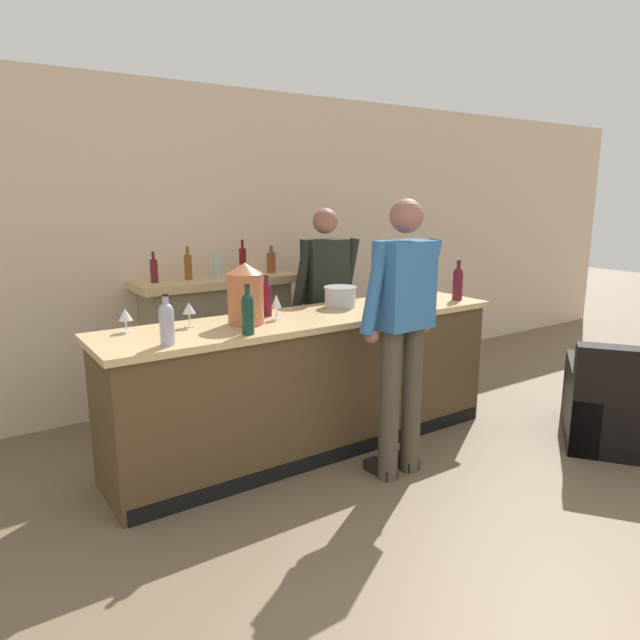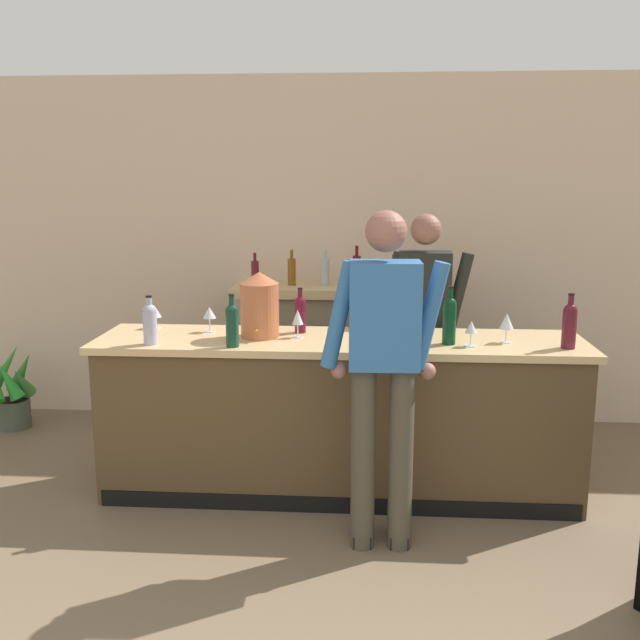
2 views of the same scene
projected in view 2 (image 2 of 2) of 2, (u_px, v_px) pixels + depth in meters
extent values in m
cube|color=beige|center=(333.00, 252.00, 5.74)|extent=(12.00, 0.07, 2.75)
cube|color=#503C23|center=(339.00, 419.00, 4.48)|extent=(2.93, 0.64, 0.95)
cube|color=#D4B37B|center=(339.00, 342.00, 4.38)|extent=(3.00, 0.71, 0.04)
cube|color=black|center=(336.00, 505.00, 4.24)|extent=(2.87, 0.01, 0.10)
cube|color=gray|center=(324.00, 360.00, 5.66)|extent=(1.25, 0.44, 1.07)
cube|color=black|center=(322.00, 385.00, 5.46)|extent=(0.68, 0.02, 0.69)
cube|color=#D4B37B|center=(324.00, 290.00, 5.53)|extent=(1.41, 0.52, 0.07)
cylinder|color=#57191D|center=(255.00, 273.00, 5.54)|extent=(0.06, 0.06, 0.19)
cylinder|color=#57191D|center=(255.00, 257.00, 5.52)|extent=(0.02, 0.02, 0.06)
cylinder|color=brown|center=(292.00, 272.00, 5.52)|extent=(0.06, 0.06, 0.21)
cylinder|color=brown|center=(292.00, 254.00, 5.49)|extent=(0.02, 0.02, 0.07)
cylinder|color=#A4B7B8|center=(325.00, 272.00, 5.50)|extent=(0.07, 0.07, 0.21)
cylinder|color=#A4B7B8|center=(325.00, 255.00, 5.47)|extent=(0.03, 0.03, 0.07)
cylinder|color=#5F0D14|center=(357.00, 271.00, 5.48)|extent=(0.06, 0.06, 0.23)
cylinder|color=#5F0D14|center=(357.00, 251.00, 5.45)|extent=(0.02, 0.02, 0.08)
cylinder|color=brown|center=(394.00, 274.00, 5.47)|extent=(0.08, 0.08, 0.18)
cylinder|color=brown|center=(394.00, 259.00, 5.44)|extent=(0.03, 0.03, 0.06)
cylinder|color=#465041|center=(15.00, 413.00, 5.69)|extent=(0.24, 0.24, 0.23)
cylinder|color=#332319|center=(14.00, 401.00, 5.66)|extent=(0.22, 0.22, 0.02)
cone|color=#387C36|center=(22.00, 381.00, 5.62)|extent=(0.15, 0.28, 0.30)
cone|color=#3B8B36|center=(22.00, 372.00, 5.72)|extent=(0.31, 0.19, 0.38)
cone|color=#348634|center=(4.00, 370.00, 5.70)|extent=(0.31, 0.35, 0.42)
cone|color=green|center=(9.00, 381.00, 5.54)|extent=(0.25, 0.17, 0.33)
cylinder|color=#443F31|center=(401.00, 459.00, 3.77)|extent=(0.13, 0.13, 1.01)
cube|color=black|center=(398.00, 534.00, 3.94)|extent=(0.11, 0.24, 0.07)
cylinder|color=#443F31|center=(363.00, 459.00, 3.78)|extent=(0.13, 0.13, 1.01)
cube|color=black|center=(362.00, 533.00, 3.94)|extent=(0.11, 0.24, 0.07)
cube|color=#3066A0|center=(385.00, 315.00, 3.62)|extent=(0.37, 0.23, 0.55)
cylinder|color=#3066A0|center=(429.00, 316.00, 3.63)|extent=(0.20, 0.08, 0.57)
sphere|color=#935D4E|center=(427.00, 371.00, 3.71)|extent=(0.09, 0.09, 0.09)
cylinder|color=#3066A0|center=(339.00, 315.00, 3.65)|extent=(0.20, 0.08, 0.57)
sphere|color=#935D4E|center=(339.00, 370.00, 3.73)|extent=(0.09, 0.09, 0.09)
sphere|color=#935D4E|center=(386.00, 231.00, 3.54)|extent=(0.21, 0.21, 0.21)
cylinder|color=#4B452D|center=(407.00, 393.00, 5.05)|extent=(0.13, 0.13, 0.93)
cube|color=black|center=(405.00, 454.00, 5.07)|extent=(0.11, 0.25, 0.07)
cylinder|color=#4B452D|center=(435.00, 394.00, 5.03)|extent=(0.13, 0.13, 0.93)
cube|color=black|center=(434.00, 455.00, 5.04)|extent=(0.11, 0.25, 0.07)
cube|color=black|center=(424.00, 291.00, 4.89)|extent=(0.37, 0.24, 0.54)
cylinder|color=black|center=(391.00, 292.00, 4.90)|extent=(0.20, 0.08, 0.57)
sphere|color=#905C4C|center=(390.00, 335.00, 4.94)|extent=(0.09, 0.09, 0.09)
cylinder|color=black|center=(458.00, 293.00, 4.85)|extent=(0.20, 0.08, 0.57)
sphere|color=#905C4C|center=(457.00, 337.00, 4.89)|extent=(0.09, 0.09, 0.09)
sphere|color=#905C4C|center=(426.00, 229.00, 4.81)|extent=(0.21, 0.21, 0.21)
cylinder|color=#BC653F|center=(260.00, 310.00, 4.39)|extent=(0.24, 0.24, 0.34)
cone|color=#BC653F|center=(259.00, 278.00, 4.35)|extent=(0.24, 0.24, 0.07)
cylinder|color=#B29333|center=(256.00, 331.00, 4.27)|extent=(0.02, 0.04, 0.02)
cylinder|color=silver|center=(399.00, 323.00, 4.47)|extent=(0.24, 0.24, 0.14)
cylinder|color=silver|center=(399.00, 311.00, 4.45)|extent=(0.25, 0.25, 0.01)
cylinder|color=#A9A6C2|center=(150.00, 327.00, 4.21)|extent=(0.08, 0.08, 0.20)
sphere|color=#A9A6C2|center=(149.00, 311.00, 4.19)|extent=(0.08, 0.08, 0.08)
cylinder|color=#A9A6C2|center=(149.00, 304.00, 4.18)|extent=(0.03, 0.03, 0.08)
cylinder|color=black|center=(149.00, 296.00, 4.17)|extent=(0.04, 0.04, 0.01)
cylinder|color=#571123|center=(300.00, 317.00, 4.53)|extent=(0.07, 0.07, 0.20)
sphere|color=#571123|center=(300.00, 302.00, 4.51)|extent=(0.07, 0.07, 0.07)
cylinder|color=#571123|center=(300.00, 296.00, 4.50)|extent=(0.03, 0.03, 0.08)
cylinder|color=black|center=(300.00, 289.00, 4.49)|extent=(0.03, 0.03, 0.01)
cylinder|color=#133A2A|center=(232.00, 329.00, 4.14)|extent=(0.08, 0.08, 0.22)
sphere|color=#133A2A|center=(232.00, 310.00, 4.12)|extent=(0.07, 0.07, 0.07)
cylinder|color=#133A2A|center=(232.00, 303.00, 4.11)|extent=(0.03, 0.03, 0.08)
cylinder|color=black|center=(231.00, 295.00, 4.11)|extent=(0.03, 0.03, 0.01)
cylinder|color=#511521|center=(569.00, 329.00, 4.11)|extent=(0.08, 0.08, 0.22)
sphere|color=#511521|center=(570.00, 310.00, 4.09)|extent=(0.08, 0.08, 0.08)
cylinder|color=#511521|center=(571.00, 303.00, 4.08)|extent=(0.03, 0.03, 0.09)
cylinder|color=black|center=(572.00, 294.00, 4.07)|extent=(0.04, 0.04, 0.01)
cylinder|color=#09351B|center=(449.00, 324.00, 4.21)|extent=(0.08, 0.08, 0.24)
sphere|color=#09351B|center=(450.00, 304.00, 4.18)|extent=(0.08, 0.08, 0.08)
cylinder|color=#09351B|center=(450.00, 296.00, 4.18)|extent=(0.03, 0.03, 0.09)
cylinder|color=black|center=(451.00, 287.00, 4.16)|extent=(0.04, 0.04, 0.01)
cylinder|color=silver|center=(210.00, 331.00, 4.56)|extent=(0.07, 0.07, 0.01)
cylinder|color=silver|center=(210.00, 324.00, 4.55)|extent=(0.01, 0.01, 0.08)
cone|color=silver|center=(209.00, 313.00, 4.54)|extent=(0.08, 0.08, 0.07)
cylinder|color=silver|center=(298.00, 337.00, 4.41)|extent=(0.07, 0.07, 0.01)
cylinder|color=silver|center=(298.00, 330.00, 4.40)|extent=(0.01, 0.01, 0.08)
cone|color=silver|center=(298.00, 317.00, 4.38)|extent=(0.07, 0.07, 0.09)
cylinder|color=silver|center=(506.00, 342.00, 4.27)|extent=(0.06, 0.06, 0.01)
cylinder|color=silver|center=(506.00, 335.00, 4.26)|extent=(0.01, 0.01, 0.08)
cone|color=silver|center=(507.00, 321.00, 4.24)|extent=(0.09, 0.09, 0.09)
cylinder|color=silver|center=(155.00, 328.00, 4.67)|extent=(0.07, 0.07, 0.01)
cylinder|color=silver|center=(155.00, 322.00, 4.66)|extent=(0.01, 0.01, 0.07)
cone|color=silver|center=(155.00, 311.00, 4.65)|extent=(0.09, 0.09, 0.08)
cylinder|color=silver|center=(470.00, 346.00, 4.18)|extent=(0.07, 0.07, 0.01)
cylinder|color=silver|center=(471.00, 339.00, 4.17)|extent=(0.01, 0.01, 0.07)
cone|color=silver|center=(471.00, 327.00, 4.15)|extent=(0.07, 0.07, 0.07)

